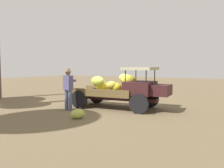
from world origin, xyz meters
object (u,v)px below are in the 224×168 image
Objects in this scene: truck at (125,89)px; farmer at (68,87)px; loose_banana_bunch at (78,114)px; wooden_crate at (80,98)px.

truck is 2.46m from farmer.
loose_banana_bunch is at bearing -107.10° from truck.
truck reaches higher than farmer.
farmer is at bearing 142.91° from loose_banana_bunch.
loose_banana_bunch is (1.38, -1.05, -0.84)m from farmer.
wooden_crate is at bearing 36.63° from farmer.
truck is at bearing 78.78° from loose_banana_bunch.
farmer is (-1.90, -1.56, 0.13)m from truck.
farmer reaches higher than wooden_crate.
wooden_crate is at bearing 168.40° from truck.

